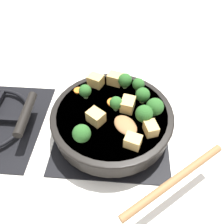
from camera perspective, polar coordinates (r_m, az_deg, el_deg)
ground_plane at (r=0.63m, az=-0.00°, el=-4.79°), size 2.40×2.40×0.00m
front_burner_grate at (r=0.62m, az=-0.00°, el=-4.12°), size 0.31×0.31×0.03m
skillet_pan at (r=0.58m, az=-0.19°, el=-1.49°), size 0.32×0.41×0.05m
wooden_spoon at (r=0.49m, az=10.62°, el=-11.08°), size 0.26×0.25×0.02m
tofu_cube_center_large at (r=0.50m, az=5.48°, el=-7.61°), size 0.04×0.04×0.03m
tofu_cube_near_handle at (r=0.64m, az=0.48°, el=8.68°), size 0.04×0.05×0.03m
tofu_cube_east_chunk at (r=0.56m, az=4.15°, el=1.98°), size 0.05×0.04×0.03m
tofu_cube_west_chunk at (r=0.63m, az=-4.27°, el=8.19°), size 0.05×0.05×0.03m
tofu_cube_back_piece at (r=0.52m, az=10.09°, el=-4.23°), size 0.04×0.04×0.03m
tofu_cube_front_piece at (r=0.54m, az=-4.24°, el=-1.30°), size 0.05×0.05×0.03m
broccoli_floret_near_spoon at (r=0.55m, az=11.11°, el=1.33°), size 0.04×0.04×0.05m
broccoli_floret_center_top at (r=0.49m, az=-7.92°, el=-5.61°), size 0.04×0.04×0.05m
broccoli_floret_east_rim at (r=0.53m, az=8.39°, el=-0.49°), size 0.04×0.04×0.05m
broccoli_floret_west_rim at (r=0.58m, az=8.01°, el=4.44°), size 0.04×0.04×0.05m
broccoli_floret_north_edge at (r=0.61m, az=6.89°, el=7.16°), size 0.03×0.03×0.04m
broccoli_floret_south_cluster at (r=0.59m, az=-7.04°, el=5.47°), size 0.03×0.03×0.04m
broccoli_floret_mid_floret at (r=0.56m, az=1.07°, el=2.33°), size 0.03×0.03×0.04m
broccoli_floret_small_inner at (r=0.62m, az=3.42°, el=8.23°), size 0.04×0.04×0.05m
carrot_slice_orange_thin at (r=0.63m, az=-8.83°, el=5.57°), size 0.02×0.02×0.01m
carrot_slice_near_center at (r=0.59m, az=-0.14°, el=2.59°), size 0.03×0.03×0.01m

